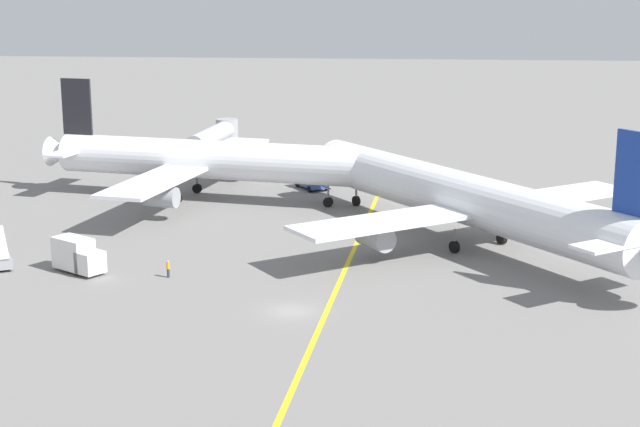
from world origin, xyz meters
name	(u,v)px	position (x,y,z in m)	size (l,w,h in m)	color
ground_plane	(292,311)	(0.00, 0.00, 0.00)	(600.00, 600.00, 0.00)	slate
taxiway_stripe	(341,279)	(3.63, 10.00, 0.00)	(0.50, 120.00, 0.01)	yellow
airliner_at_gate_left	(204,160)	(-17.66, 44.84, 5.40)	(47.74, 45.35, 15.91)	white
airliner_being_pushed	(461,198)	(16.02, 25.62, 5.15)	(40.92, 50.00, 15.79)	white
pushback_tug	(311,181)	(-4.00, 53.17, 1.18)	(5.80, 8.22, 2.80)	#2D4C8C
gse_catering_truck_tall	(78,255)	(-23.17, 9.80, 1.76)	(6.21, 5.17, 3.50)	silver
gse_stair_truck_yellow	(0,258)	(-31.79, 10.57, 1.03)	(3.99, 4.90, 4.06)	gray
ground_crew_wing_walker_right	(168,269)	(-13.61, 8.91, 0.92)	(0.36, 0.50, 1.76)	#2D3351
jet_bridge	(215,135)	(-22.28, 74.22, 4.21)	(5.18, 20.13, 5.99)	#B7B7BC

